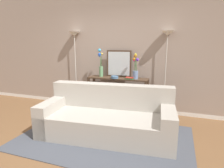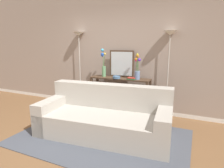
{
  "view_description": "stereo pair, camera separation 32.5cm",
  "coord_description": "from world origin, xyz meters",
  "views": [
    {
      "loc": [
        1.58,
        -2.47,
        1.63
      ],
      "look_at": [
        0.31,
        1.13,
        0.83
      ],
      "focal_mm": 30.38,
      "sensor_mm": 36.0,
      "label": 1
    },
    {
      "loc": [
        1.88,
        -2.35,
        1.63
      ],
      "look_at": [
        0.31,
        1.13,
        0.83
      ],
      "focal_mm": 30.38,
      "sensor_mm": 36.0,
      "label": 2
    }
  ],
  "objects": [
    {
      "name": "wall_mirror",
      "position": [
        0.21,
        1.91,
        1.17
      ],
      "size": [
        0.61,
        0.02,
        0.64
      ],
      "color": "#473323",
      "rests_on": "console_table"
    },
    {
      "name": "fruit_bowl",
      "position": [
        0.19,
        1.64,
        0.88
      ],
      "size": [
        0.18,
        0.18,
        0.06
      ],
      "color": "#4C7093",
      "rests_on": "console_table"
    },
    {
      "name": "couch",
      "position": [
        0.42,
        0.57,
        0.31
      ],
      "size": [
        2.42,
        1.22,
        0.88
      ],
      "color": "#ADA89E",
      "rests_on": "ground"
    },
    {
      "name": "ground_plane",
      "position": [
        0.0,
        0.0,
        -0.01
      ],
      "size": [
        16.0,
        16.0,
        0.02
      ],
      "primitive_type": "cube",
      "color": "brown"
    },
    {
      "name": "console_table",
      "position": [
        0.23,
        1.76,
        0.59
      ],
      "size": [
        1.44,
        0.36,
        0.85
      ],
      "color": "#473323",
      "rests_on": "ground"
    },
    {
      "name": "back_wall",
      "position": [
        0.0,
        2.06,
        1.5
      ],
      "size": [
        12.0,
        0.15,
        3.01
      ],
      "color": "white",
      "rests_on": "ground"
    },
    {
      "name": "vase_short_flowers",
      "position": [
        0.66,
        1.73,
        1.06
      ],
      "size": [
        0.14,
        0.13,
        0.58
      ],
      "color": "#6B84AD",
      "rests_on": "console_table"
    },
    {
      "name": "book_stack",
      "position": [
        0.55,
        1.68,
        0.87
      ],
      "size": [
        0.2,
        0.17,
        0.04
      ],
      "color": "#236033",
      "rests_on": "console_table"
    },
    {
      "name": "area_rug",
      "position": [
        0.43,
        0.41,
        0.01
      ],
      "size": [
        2.96,
        1.9,
        0.01
      ],
      "color": "#474C56",
      "rests_on": "ground"
    },
    {
      "name": "book_row_under_console",
      "position": [
        -0.2,
        1.76,
        0.06
      ],
      "size": [
        0.3,
        0.17,
        0.13
      ],
      "color": "#1E7075",
      "rests_on": "ground"
    },
    {
      "name": "floor_lamp_right",
      "position": [
        1.31,
        1.87,
        1.5
      ],
      "size": [
        0.28,
        0.28,
        1.91
      ],
      "color": "#B7B2A8",
      "rests_on": "ground"
    },
    {
      "name": "floor_lamp_left",
      "position": [
        -0.96,
        1.87,
        1.52
      ],
      "size": [
        0.28,
        0.28,
        1.93
      ],
      "color": "#B7B2A8",
      "rests_on": "ground"
    },
    {
      "name": "vase_tall_flowers",
      "position": [
        -0.21,
        1.77,
        1.14
      ],
      "size": [
        0.11,
        0.12,
        0.68
      ],
      "color": "#669E6B",
      "rests_on": "console_table"
    }
  ]
}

